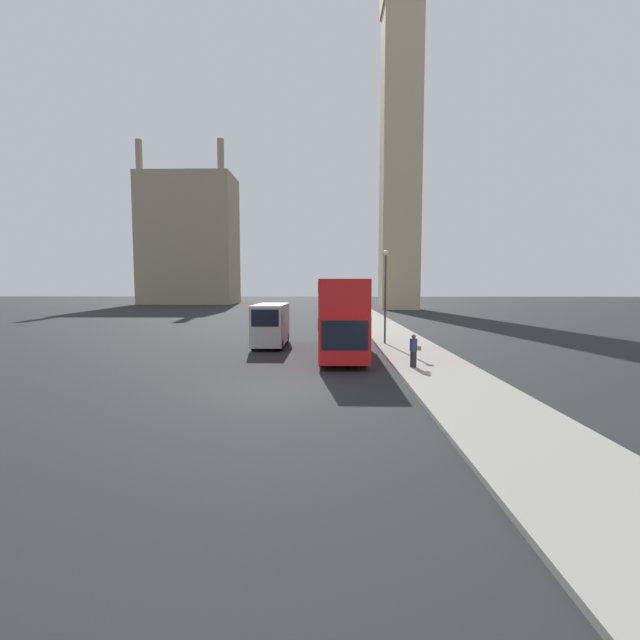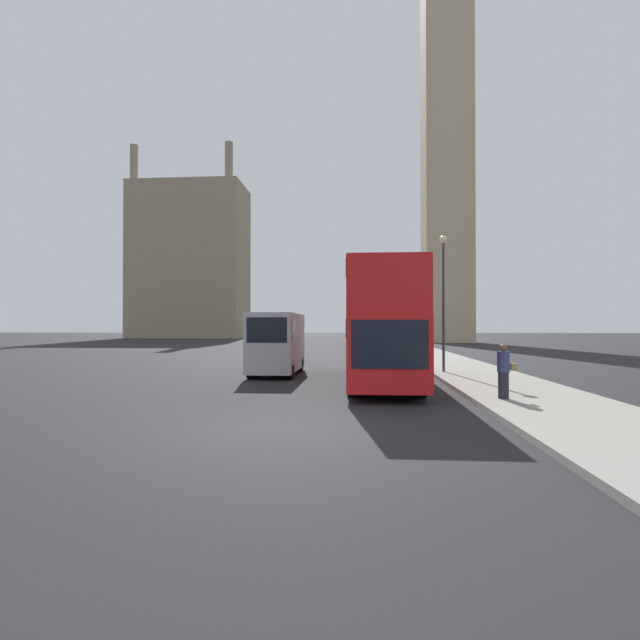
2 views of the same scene
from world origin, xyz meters
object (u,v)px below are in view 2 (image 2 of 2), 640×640
object	(u,v)px
white_van	(277,342)
street_lamp	(443,283)
pedestrian	(504,371)
red_double_decker_bus	(381,321)
clock_tower	(446,70)

from	to	relation	value
white_van	street_lamp	distance (m)	7.97
pedestrian	street_lamp	bearing A→B (deg)	91.87
street_lamp	red_double_decker_bus	bearing A→B (deg)	-130.27
clock_tower	white_van	xyz separation A→B (m)	(-15.63, -46.63, -35.79)
clock_tower	pedestrian	xyz separation A→B (m)	(-7.87, -54.37, -36.34)
clock_tower	street_lamp	world-z (taller)	clock_tower
clock_tower	pedestrian	distance (m)	65.87
red_double_decker_bus	white_van	world-z (taller)	red_double_decker_bus
red_double_decker_bus	pedestrian	distance (m)	6.03
clock_tower	red_double_decker_bus	world-z (taller)	clock_tower
clock_tower	white_van	size ratio (longest dim) A/B	14.04
pedestrian	red_double_decker_bus	bearing A→B (deg)	123.53
white_van	pedestrian	world-z (taller)	white_van
clock_tower	white_van	bearing A→B (deg)	-108.53
red_double_decker_bus	street_lamp	distance (m)	4.91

